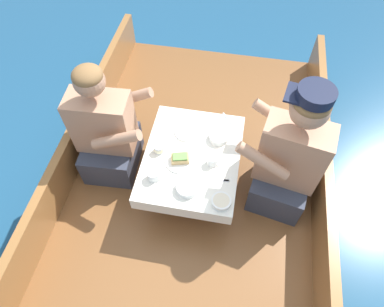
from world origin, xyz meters
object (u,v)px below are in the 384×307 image
object	(u,v)px
coffee_cup_starboard	(213,160)
person_port	(107,133)
coffee_cup_port	(154,175)
person_starboard	(288,160)
sandwich	(180,158)
tin_can	(159,149)

from	to	relation	value
coffee_cup_starboard	person_port	bearing A→B (deg)	171.23
coffee_cup_port	person_port	bearing A→B (deg)	144.51
person_port	person_starboard	xyz separation A→B (m)	(1.23, -0.04, 0.05)
person_port	sandwich	size ratio (longest dim) A/B	7.25
person_starboard	sandwich	distance (m)	0.69
person_port	coffee_cup_port	world-z (taller)	person_port
coffee_cup_starboard	tin_can	size ratio (longest dim) A/B	1.42
person_port	coffee_cup_starboard	size ratio (longest dim) A/B	9.85
sandwich	coffee_cup_port	bearing A→B (deg)	-131.71
person_port	person_starboard	bearing A→B (deg)	-5.23
sandwich	coffee_cup_starboard	world-z (taller)	coffee_cup_starboard
person_port	tin_can	xyz separation A→B (m)	(0.39, -0.08, 0.02)
person_port	tin_can	distance (m)	0.40
coffee_cup_port	coffee_cup_starboard	distance (m)	0.39
coffee_cup_port	tin_can	bearing A→B (deg)	94.48
person_port	coffee_cup_port	size ratio (longest dim) A/B	9.12
person_starboard	tin_can	bearing A→B (deg)	13.60
sandwich	tin_can	world-z (taller)	sandwich
person_starboard	coffee_cup_port	bearing A→B (deg)	27.68
person_port	person_starboard	distance (m)	1.23
person_starboard	sandwich	bearing A→B (deg)	18.67
person_port	coffee_cup_port	bearing A→B (deg)	-38.77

